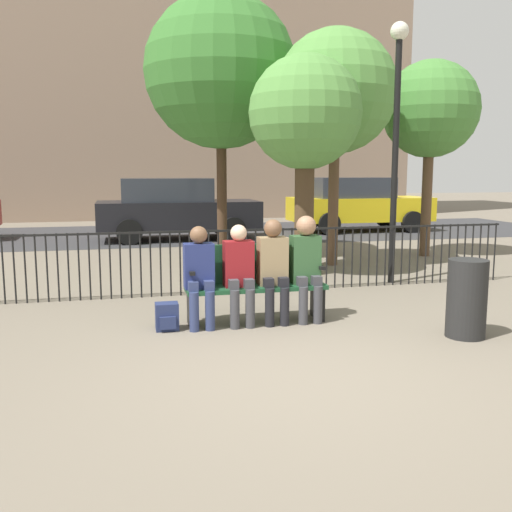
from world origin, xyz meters
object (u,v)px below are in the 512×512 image
tree_0 (305,116)px  parked_car_0 (357,203)px  tree_3 (221,72)px  parked_car_1 (175,208)px  seated_person_0 (199,271)px  trash_bin (467,299)px  seated_person_3 (306,261)px  backpack (167,317)px  lamp_post (397,116)px  park_bench (254,281)px  tree_2 (335,93)px  tree_1 (430,110)px  seated_person_2 (273,265)px  seated_person_1 (239,270)px

tree_0 → parked_car_0: 8.09m
tree_3 → parked_car_0: (4.90, 4.25, -2.95)m
parked_car_0 → parked_car_1: same height
seated_person_0 → trash_bin: 2.96m
parked_car_1 → tree_3: bearing=-78.2°
seated_person_3 → trash_bin: size_ratio=1.49×
backpack → parked_car_0: 11.77m
parked_car_1 → seated_person_0: bearing=-93.6°
seated_person_0 → lamp_post: 4.40m
park_bench → tree_3: tree_3 is taller
tree_3 → trash_bin: (1.52, -6.55, -3.37)m
parked_car_1 → trash_bin: (2.20, -9.81, -0.42)m
seated_person_0 → backpack: (-0.38, -0.05, -0.50)m
seated_person_0 → tree_2: bearing=51.2°
backpack → parked_car_1: size_ratio=0.07×
seated_person_3 → tree_2: bearing=64.8°
tree_1 → parked_car_1: 6.83m
parked_car_1 → seated_person_3: bearing=-85.2°
seated_person_2 → backpack: size_ratio=3.95×
seated_person_2 → tree_2: tree_2 is taller
seated_person_0 → seated_person_3: 1.29m
trash_bin → tree_2: bearing=86.0°
park_bench → backpack: bearing=-170.5°
tree_1 → seated_person_3: bearing=-132.6°
backpack → trash_bin: (3.14, -1.02, 0.27)m
seated_person_2 → trash_bin: bearing=-29.7°
seated_person_2 → tree_3: (0.35, 5.48, 3.11)m
seated_person_2 → parked_car_1: bearing=92.1°
seated_person_2 → tree_2: (2.22, 3.85, 2.55)m
parked_car_0 → tree_2: bearing=-117.3°
lamp_post → tree_2: bearing=98.9°
tree_1 → parked_car_0: bearing=82.7°
park_bench → lamp_post: lamp_post is taller
parked_car_0 → seated_person_2: bearing=-118.4°
tree_3 → trash_bin: size_ratio=6.31×
seated_person_3 → backpack: (-1.67, -0.05, -0.57)m
parked_car_1 → tree_0: bearing=-74.2°
tree_0 → tree_1: bearing=26.8°
parked_car_1 → trash_bin: size_ratio=4.94×
parked_car_1 → trash_bin: parked_car_1 is taller
seated_person_1 → lamp_post: 4.05m
seated_person_3 → tree_1: 6.60m
park_bench → seated_person_1: (-0.21, -0.13, 0.16)m
lamp_post → trash_bin: lamp_post is taller
tree_3 → parked_car_1: (-0.68, 3.27, -2.95)m
tree_3 → parked_car_0: size_ratio=1.28×
seated_person_1 → seated_person_2: (0.41, 0.00, 0.03)m
tree_2 → seated_person_0: bearing=-128.8°
tree_3 → parked_car_1: tree_3 is taller
tree_0 → tree_1: size_ratio=0.91×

